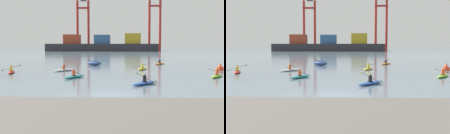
{
  "view_description": "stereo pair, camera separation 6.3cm",
  "coord_description": "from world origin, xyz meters",
  "views": [
    {
      "loc": [
        1.26,
        -19.05,
        3.34
      ],
      "look_at": [
        -0.07,
        16.29,
        0.6
      ],
      "focal_mm": 47.19,
      "sensor_mm": 36.0,
      "label": 1
    },
    {
      "loc": [
        1.33,
        -19.04,
        3.34
      ],
      "look_at": [
        -0.07,
        16.29,
        0.6
      ],
      "focal_mm": 47.19,
      "sensor_mm": 36.0,
      "label": 2
    }
  ],
  "objects": [
    {
      "name": "ground_plane",
      "position": [
        0.0,
        0.0,
        0.0
      ],
      "size": [
        800.0,
        800.0,
        0.0
      ],
      "primitive_type": "plane",
      "color": "slate"
    },
    {
      "name": "container_barge",
      "position": [
        -8.65,
        122.98,
        2.89
      ],
      "size": [
        53.04,
        11.6,
        8.49
      ],
      "color": "#28282D",
      "rests_on": "ground"
    },
    {
      "name": "gantry_crane_west",
      "position": [
        -19.28,
        131.04,
        17.7
      ],
      "size": [
        6.8,
        20.05,
        36.15
      ],
      "color": "maroon",
      "rests_on": "ground"
    },
    {
      "name": "gantry_crane_west_mid",
      "position": [
        17.23,
        131.06,
        17.78
      ],
      "size": [
        6.62,
        18.1,
        34.47
      ],
      "color": "maroon",
      "rests_on": "ground"
    },
    {
      "name": "capsized_dinghy",
      "position": [
        -3.28,
        26.87,
        0.35
      ],
      "size": [
        2.78,
        2.34,
        0.76
      ],
      "color": "navy",
      "rests_on": "ground"
    },
    {
      "name": "channel_buoy",
      "position": [
        13.65,
        18.86,
        0.36
      ],
      "size": [
        0.9,
        0.9,
        1.0
      ],
      "color": "red",
      "rests_on": "ground"
    },
    {
      "name": "kayak_yellow",
      "position": [
        3.82,
        19.64,
        0.17
      ],
      "size": [
        2.11,
        3.39,
        0.95
      ],
      "color": "yellow",
      "rests_on": "ground"
    },
    {
      "name": "kayak_lime",
      "position": [
        10.82,
        11.05,
        0.17
      ],
      "size": [
        2.36,
        3.18,
        0.95
      ],
      "color": "#7ABC2D",
      "rests_on": "ground"
    },
    {
      "name": "kayak_red",
      "position": [
        -11.73,
        14.5,
        0.17
      ],
      "size": [
        2.17,
        3.44,
        0.97
      ],
      "color": "red",
      "rests_on": "ground"
    },
    {
      "name": "kayak_blue",
      "position": [
        3.09,
        5.19,
        0.17
      ],
      "size": [
        2.64,
        2.99,
        1.05
      ],
      "color": "#2856B2",
      "rests_on": "ground"
    },
    {
      "name": "kayak_white",
      "position": [
        -6.04,
        17.18,
        0.17
      ],
      "size": [
        2.64,
        2.99,
        0.99
      ],
      "color": "silver",
      "rests_on": "ground"
    },
    {
      "name": "kayak_orange",
      "position": [
        7.34,
        29.73,
        0.17
      ],
      "size": [
        2.33,
        3.19,
        1.01
      ],
      "color": "orange",
      "rests_on": "ground"
    },
    {
      "name": "kayak_teal",
      "position": [
        -3.58,
        9.81,
        0.17
      ],
      "size": [
        2.05,
        3.33,
        0.95
      ],
      "color": "teal",
      "rests_on": "ground"
    }
  ]
}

